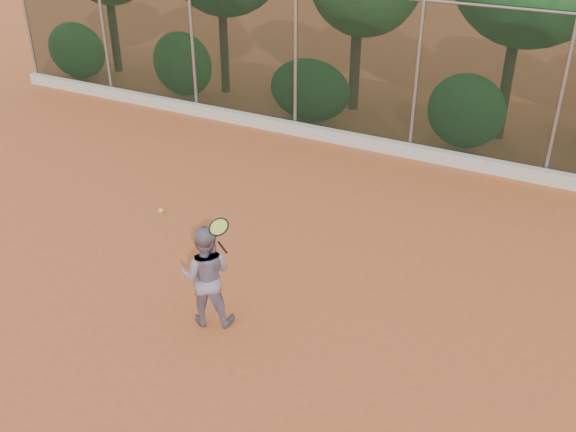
% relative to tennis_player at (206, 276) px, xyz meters
% --- Properties ---
extents(ground, '(80.00, 80.00, 0.00)m').
position_rel_tennis_player_xyz_m(ground, '(0.59, 0.37, -0.79)').
color(ground, '#BD5B2C').
rests_on(ground, ground).
extents(concrete_curb, '(24.00, 0.20, 0.30)m').
position_rel_tennis_player_xyz_m(concrete_curb, '(0.59, 7.19, -0.64)').
color(concrete_curb, beige).
rests_on(concrete_curb, ground).
extents(tennis_player, '(0.94, 0.86, 1.58)m').
position_rel_tennis_player_xyz_m(tennis_player, '(0.00, 0.00, 0.00)').
color(tennis_player, gray).
rests_on(tennis_player, ground).
extents(chainlink_fence, '(24.09, 0.09, 3.50)m').
position_rel_tennis_player_xyz_m(chainlink_fence, '(0.59, 7.37, 1.07)').
color(chainlink_fence, black).
rests_on(chainlink_fence, ground).
extents(tennis_racket, '(0.31, 0.30, 0.57)m').
position_rel_tennis_player_xyz_m(tennis_racket, '(0.36, -0.13, 0.93)').
color(tennis_racket, black).
rests_on(tennis_racket, ground).
extents(tennis_ball_in_flight, '(0.07, 0.07, 0.07)m').
position_rel_tennis_player_xyz_m(tennis_ball_in_flight, '(-1.05, 0.40, 0.59)').
color(tennis_ball_in_flight, yellow).
rests_on(tennis_ball_in_flight, ground).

